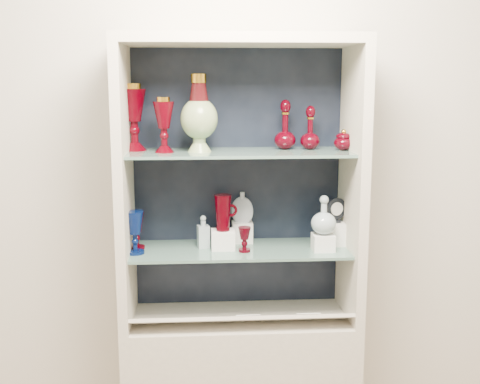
{
  "coord_description": "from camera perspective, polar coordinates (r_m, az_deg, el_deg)",
  "views": [
    {
      "loc": [
        -0.17,
        -0.95,
        1.75
      ],
      "look_at": [
        0.0,
        1.53,
        1.3
      ],
      "focal_mm": 45.0,
      "sensor_mm": 36.0,
      "label": 1
    }
  ],
  "objects": [
    {
      "name": "flat_flask",
      "position": [
        2.67,
        0.21,
        -1.39
      ],
      "size": [
        0.11,
        0.07,
        0.14
      ],
      "primitive_type": null,
      "rotation": [
        0.0,
        0.0,
        -0.36
      ],
      "color": "#A2AAB4",
      "rests_on": "riser_flat_flask"
    },
    {
      "name": "wall_back",
      "position": [
        2.72,
        -0.31,
        2.9
      ],
      "size": [
        3.5,
        0.02,
        2.8
      ],
      "primitive_type": "cube",
      "color": "beige",
      "rests_on": "ground"
    },
    {
      "name": "ruby_goblet_small",
      "position": [
        2.53,
        0.43,
        -4.51
      ],
      "size": [
        0.06,
        0.06,
        0.11
      ],
      "primitive_type": null,
      "rotation": [
        0.0,
        0.0,
        0.18
      ],
      "color": "#3F000A",
      "rests_on": "shelf_lower"
    },
    {
      "name": "cabinet_back_panel",
      "position": [
        2.7,
        -0.27,
        1.24
      ],
      "size": [
        0.98,
        0.02,
        1.15
      ],
      "primitive_type": "cube",
      "color": "black",
      "rests_on": "cabinet_base"
    },
    {
      "name": "enamel_urn",
      "position": [
        2.49,
        -3.91,
        7.47
      ],
      "size": [
        0.19,
        0.19,
        0.32
      ],
      "primitive_type": null,
      "rotation": [
        0.0,
        0.0,
        -0.32
      ],
      "color": "#0B481A",
      "rests_on": "shelf_upper"
    },
    {
      "name": "ruby_pitcher",
      "position": [
        2.56,
        -1.63,
        -1.98
      ],
      "size": [
        0.13,
        0.1,
        0.16
      ],
      "primitive_type": null,
      "rotation": [
        0.0,
        0.0,
        0.24
      ],
      "color": "#410008",
      "rests_on": "riser_ruby_pitcher"
    },
    {
      "name": "shelf_upper",
      "position": [
        2.52,
        -0.03,
        3.76
      ],
      "size": [
        0.92,
        0.34,
        0.01
      ],
      "primitive_type": "cube",
      "color": "slate",
      "rests_on": "cabinet_side_left"
    },
    {
      "name": "clear_square_bottle",
      "position": [
        2.6,
        -3.5,
        -3.76
      ],
      "size": [
        0.06,
        0.06,
        0.14
      ],
      "primitive_type": null,
      "rotation": [
        0.0,
        0.0,
        0.2
      ],
      "color": "#91A5A9",
      "rests_on": "shelf_lower"
    },
    {
      "name": "shelf_lower",
      "position": [
        2.6,
        -0.03,
        -5.48
      ],
      "size": [
        0.92,
        0.34,
        0.01
      ],
      "primitive_type": "cube",
      "color": "slate",
      "rests_on": "cabinet_side_left"
    },
    {
      "name": "cabinet_top_cap",
      "position": [
        2.49,
        0.0,
        14.2
      ],
      "size": [
        1.0,
        0.4,
        0.04
      ],
      "primitive_type": "cube",
      "color": "beige",
      "rests_on": "cabinet_side_left"
    },
    {
      "name": "lidded_bowl",
      "position": [
        2.58,
        9.78,
        4.93
      ],
      "size": [
        0.1,
        0.1,
        0.09
      ],
      "primitive_type": null,
      "rotation": [
        0.0,
        0.0,
        0.32
      ],
      "color": "#3F000A",
      "rests_on": "shelf_upper"
    },
    {
      "name": "riser_ruby_pitcher",
      "position": [
        2.58,
        -1.62,
        -4.53
      ],
      "size": [
        0.1,
        0.1,
        0.08
      ],
      "primitive_type": "cube",
      "color": "silver",
      "rests_on": "shelf_lower"
    },
    {
      "name": "label_card_0",
      "position": [
        2.59,
        6.41,
        -11.42
      ],
      "size": [
        0.1,
        0.06,
        0.03
      ],
      "primitive_type": "cube",
      "rotation": [
        -0.44,
        0.0,
        0.0
      ],
      "color": "white",
      "rests_on": "label_ledge"
    },
    {
      "name": "cameo_medallion",
      "position": [
        2.65,
        9.11,
        -1.68
      ],
      "size": [
        0.1,
        0.06,
        0.11
      ],
      "primitive_type": null,
      "rotation": [
        0.0,
        0.0,
        0.31
      ],
      "color": "black",
      "rests_on": "riser_cameo_medallion"
    },
    {
      "name": "pedestal_lamp_right",
      "position": [
        2.48,
        -7.23,
        6.33
      ],
      "size": [
        0.1,
        0.1,
        0.22
      ],
      "primitive_type": null,
      "rotation": [
        0.0,
        0.0,
        0.15
      ],
      "color": "#410008",
      "rests_on": "shelf_upper"
    },
    {
      "name": "cobalt_goblet",
      "position": [
        2.53,
        -9.95,
        -3.81
      ],
      "size": [
        0.1,
        0.1,
        0.18
      ],
      "primitive_type": null,
      "rotation": [
        0.0,
        0.0,
        -0.31
      ],
      "color": "#051447",
      "rests_on": "shelf_lower"
    },
    {
      "name": "ruby_goblet_tall",
      "position": [
        2.61,
        -9.77,
        -3.61
      ],
      "size": [
        0.08,
        0.08,
        0.16
      ],
      "primitive_type": null,
      "rotation": [
        0.0,
        0.0,
        0.17
      ],
      "color": "#410008",
      "rests_on": "shelf_lower"
    },
    {
      "name": "label_ledge",
      "position": [
        2.56,
        0.17,
        -11.96
      ],
      "size": [
        0.92,
        0.17,
        0.09
      ],
      "primitive_type": "cube",
      "rotation": [
        -0.44,
        0.0,
        0.0
      ],
      "color": "beige",
      "rests_on": "cabinet_base"
    },
    {
      "name": "cabinet_side_left",
      "position": [
        2.53,
        -10.91,
        0.42
      ],
      "size": [
        0.04,
        0.4,
        1.15
      ],
      "primitive_type": "cube",
      "color": "beige",
      "rests_on": "cabinet_base"
    },
    {
      "name": "cabinet_side_right",
      "position": [
        2.59,
        10.64,
        0.67
      ],
      "size": [
        0.04,
        0.4,
        1.15
      ],
      "primitive_type": "cube",
      "color": "beige",
      "rests_on": "cabinet_base"
    },
    {
      "name": "clear_round_decanter",
      "position": [
        2.55,
        7.95,
        -2.26
      ],
      "size": [
        0.14,
        0.14,
        0.16
      ],
      "primitive_type": null,
      "rotation": [
        0.0,
        0.0,
        -0.35
      ],
      "color": "#91A5A9",
      "rests_on": "riser_clear_round_decanter"
    },
    {
      "name": "riser_clear_round_decanter",
      "position": [
        2.58,
        7.88,
        -4.75
      ],
      "size": [
        0.09,
        0.09,
        0.07
      ],
      "primitive_type": "cube",
      "color": "silver",
      "rests_on": "shelf_lower"
    },
    {
      "name": "ruby_decanter_a",
      "position": [
        2.58,
        4.31,
        6.67
      ],
      "size": [
        0.12,
        0.12,
        0.24
      ],
      "primitive_type": null,
      "rotation": [
        0.0,
        0.0,
        -0.34
      ],
      "color": "#3F000A",
      "rests_on": "shelf_upper"
    },
    {
      "name": "label_card_1",
      "position": [
        2.56,
        0.72,
        -11.64
      ],
      "size": [
        0.1,
        0.06,
        0.03
      ],
      "primitive_type": "cube",
      "rotation": [
        -0.44,
        0.0,
        0.0
      ],
      "color": "white",
      "rests_on": "label_ledge"
    },
    {
      "name": "ruby_decanter_b",
      "position": [
        2.59,
        6.67,
        6.2
      ],
      "size": [
        0.09,
        0.09,
        0.2
      ],
      "primitive_type": null,
      "rotation": [
        0.0,
        0.0,
        -0.06
      ],
      "color": "#3F000A",
      "rests_on": "shelf_upper"
    },
    {
      "name": "riser_cameo_medallion",
      "position": [
        2.67,
        9.04,
        -3.93
      ],
      "size": [
        0.08,
        0.08,
        0.1
      ],
      "primitive_type": "cube",
      "color": "silver",
      "rests_on": "shelf_lower"
    },
    {
      "name": "pedestal_lamp_left",
      "position": [
        2.57,
        -10.02,
        6.99
      ],
      "size": [
        0.14,
        0.14,
        0.28
      ],
      "primitive_type": null,
      "rotation": [
        0.0,
        0.0,
        0.38
      ],
      "color": "#410008",
      "rests_on": "shelf_upper"
    },
    {
      "name": "riser_flat_flask",
      "position": [
        2.69,
        0.21,
        -3.8
      ],
      "size": [
        0.09,
        0.09,
        0.09
      ],
      "primitive_type": "cube",
      "color": "silver",
      "rests_on": "shelf_lower"
    }
  ]
}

